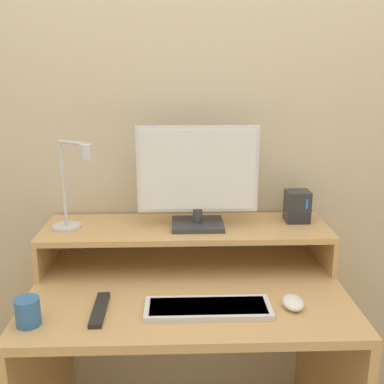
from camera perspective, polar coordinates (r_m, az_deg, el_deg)
wall_back at (r=1.83m, az=-0.93°, el=7.24°), size 6.00×0.05×2.50m
desk at (r=1.73m, az=-0.57°, el=-18.88°), size 1.08×0.69×0.77m
monitor_shelf at (r=1.73m, az=-0.76°, el=-5.05°), size 1.08×0.31×0.16m
monitor at (r=1.66m, az=0.73°, el=1.96°), size 0.45×0.16×0.38m
desk_lamp at (r=1.69m, az=-15.01°, el=-0.20°), size 0.18×0.15×0.34m
router_dock at (r=1.80m, az=13.21°, el=-1.76°), size 0.09×0.08×0.12m
keyboard at (r=1.46m, az=2.03°, el=-14.49°), size 0.40×0.14×0.02m
mouse at (r=1.51m, az=12.68°, el=-13.52°), size 0.07×0.10×0.03m
remote_control at (r=1.48m, az=-11.65°, el=-14.40°), size 0.04×0.20×0.02m
mug at (r=1.46m, az=-20.12°, el=-14.10°), size 0.07×0.07×0.08m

